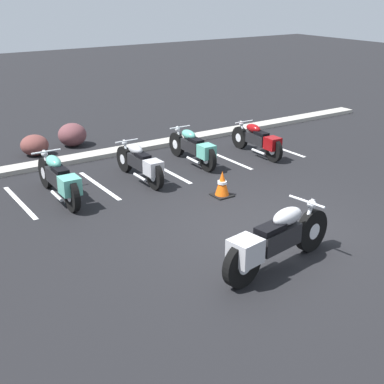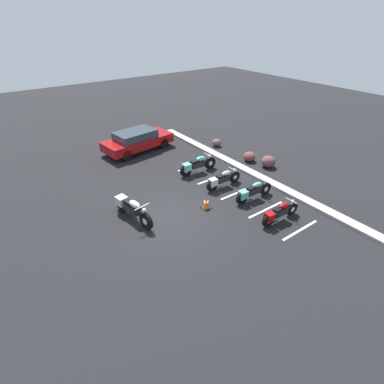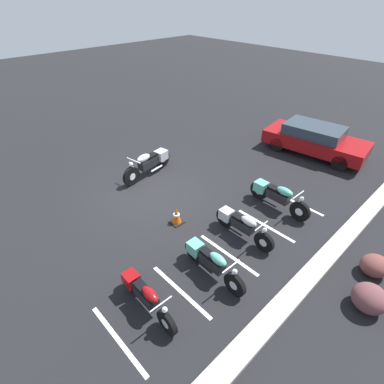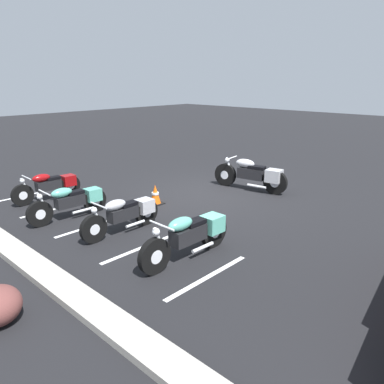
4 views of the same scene
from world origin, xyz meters
name	(u,v)px [view 1 (image 1 of 4)]	position (x,y,z in m)	size (l,w,h in m)	color
ground	(261,232)	(0.00, 0.00, 0.00)	(60.00, 60.00, 0.00)	black
motorcycle_silver_featured	(274,240)	(-0.75, -1.16, 0.52)	(2.45, 0.81, 0.97)	black
parked_bike_0	(59,179)	(-2.50, 3.51, 0.48)	(0.64, 2.28, 0.90)	black
parked_bike_1	(141,163)	(-0.53, 3.60, 0.44)	(0.58, 2.08, 0.82)	black
parked_bike_2	(194,147)	(1.17, 3.96, 0.44)	(0.59, 2.10, 0.83)	black
parked_bike_3	(259,140)	(2.99, 3.62, 0.42)	(0.57, 2.03, 0.80)	black
concrete_curb	(118,151)	(0.00, 5.86, 0.06)	(18.00, 0.50, 0.12)	#A8A399
landscape_rock_1	(72,135)	(-0.74, 7.20, 0.32)	(0.78, 0.78, 0.64)	brown
landscape_rock_2	(35,145)	(-1.91, 6.92, 0.28)	(0.73, 0.68, 0.55)	brown
traffic_cone	(222,184)	(0.47, 1.83, 0.26)	(0.40, 0.40, 0.56)	black
stall_line_0	(20,202)	(-3.26, 3.87, 0.00)	(0.10, 2.10, 0.00)	white
stall_line_1	(99,185)	(-1.47, 3.87, 0.00)	(0.10, 2.10, 0.00)	white
stall_line_2	(167,171)	(0.33, 3.87, 0.00)	(0.10, 2.10, 0.00)	white
stall_line_3	(226,158)	(2.12, 3.87, 0.00)	(0.10, 2.10, 0.00)	white
stall_line_4	(278,148)	(3.92, 3.87, 0.00)	(0.10, 2.10, 0.00)	white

